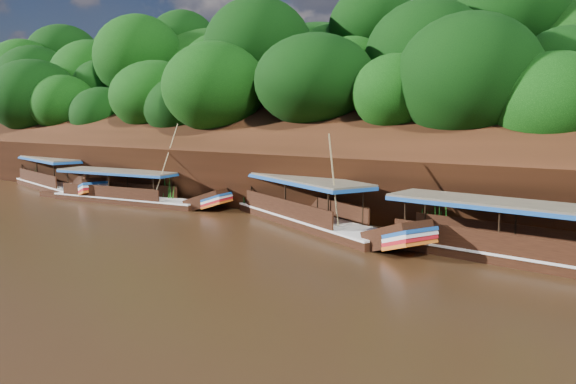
{
  "coord_description": "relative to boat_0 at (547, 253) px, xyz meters",
  "views": [
    {
      "loc": [
        15.55,
        -17.41,
        5.99
      ],
      "look_at": [
        -1.25,
        7.0,
        1.89
      ],
      "focal_mm": 35.0,
      "sensor_mm": 36.0,
      "label": 1
    }
  ],
  "objects": [
    {
      "name": "boat_1",
      "position": [
        -11.53,
        1.41,
        0.03
      ],
      "size": [
        14.43,
        8.21,
        5.58
      ],
      "rotation": [
        0.0,
        0.0,
        -0.44
      ],
      "color": "black",
      "rests_on": "ground"
    },
    {
      "name": "boat_2",
      "position": [
        -26.06,
        1.48,
        -0.06
      ],
      "size": [
        14.11,
        3.68,
        5.81
      ],
      "rotation": [
        0.0,
        0.0,
        0.13
      ],
      "color": "black",
      "rests_on": "ground"
    },
    {
      "name": "boat_0",
      "position": [
        0.0,
        0.0,
        0.0
      ],
      "size": [
        15.25,
        3.92,
        6.31
      ],
      "rotation": [
        0.0,
        0.0,
        -0.09
      ],
      "color": "black",
      "rests_on": "ground"
    },
    {
      "name": "ground",
      "position": [
        -11.73,
        -6.21,
        -0.55
      ],
      "size": [
        160.0,
        160.0,
        0.0
      ],
      "primitive_type": "plane",
      "color": "black",
      "rests_on": "ground"
    },
    {
      "name": "boat_3",
      "position": [
        -36.4,
        2.47,
        0.03
      ],
      "size": [
        14.51,
        5.58,
        3.06
      ],
      "rotation": [
        0.0,
        0.0,
        -0.25
      ],
      "color": "black",
      "rests_on": "ground"
    },
    {
      "name": "riverbank",
      "position": [
        -11.74,
        16.52,
        1.33
      ],
      "size": [
        120.0,
        30.06,
        19.4
      ],
      "color": "black",
      "rests_on": "ground"
    },
    {
      "name": "reeds",
      "position": [
        -14.26,
        3.26,
        0.34
      ],
      "size": [
        50.76,
        2.17,
        2.29
      ],
      "color": "#1A5B16",
      "rests_on": "ground"
    }
  ]
}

